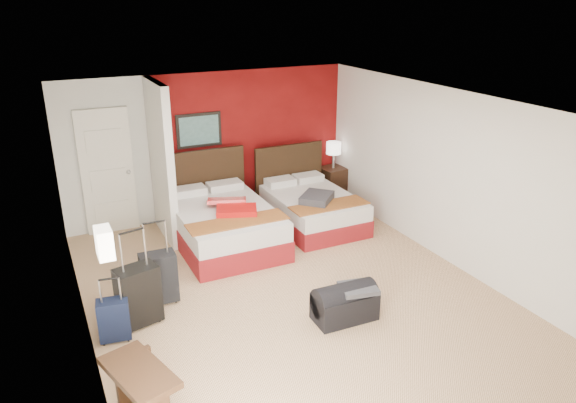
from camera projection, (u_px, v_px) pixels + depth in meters
ground at (293, 296)px, 7.09m from camera, size 6.50×6.50×0.00m
room_walls at (153, 189)px, 7.26m from camera, size 5.02×6.52×2.50m
red_accent_panel at (251, 141)px, 9.66m from camera, size 3.50×0.04×2.50m
partition_wall at (162, 162)px, 8.42m from camera, size 0.12×1.20×2.50m
entry_door at (107, 172)px, 8.70m from camera, size 0.82×0.06×2.05m
bed_left at (224, 227)px, 8.44m from camera, size 1.45×2.07×0.62m
bed_right at (313, 210)px, 9.19m from camera, size 1.26×1.80×0.54m
red_suitcase_open at (232, 206)px, 8.27m from camera, size 0.84×0.98×0.10m
jacket_bundle at (317, 198)px, 8.77m from camera, size 0.71×0.70×0.13m
nightstand at (333, 183)px, 10.35m from camera, size 0.50×0.50×0.63m
table_lamp at (333, 155)px, 10.15m from camera, size 0.34×0.34×0.49m
suitcase_black at (139, 297)px, 6.38m from camera, size 0.53×0.40×0.71m
suitcase_charcoal at (159, 279)px, 6.85m from camera, size 0.45×0.29×0.65m
suitcase_navy at (114, 322)px, 6.11m from camera, size 0.37×0.26×0.48m
duffel_bag at (345, 305)px, 6.53m from camera, size 0.77×0.43×0.38m
jacket_draped at (358, 288)px, 6.47m from camera, size 0.49×0.44×0.06m
desk at (142, 401)px, 4.79m from camera, size 0.61×0.89×0.67m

